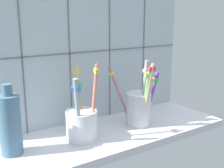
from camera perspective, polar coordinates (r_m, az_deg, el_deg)
name	(u,v)px	position (r cm, az deg, el deg)	size (l,w,h in cm)	color
counter_slab	(112,135)	(78.65, 0.00, -9.90)	(64.00, 22.00, 2.00)	silver
tile_wall_back	(89,50)	(82.89, -4.61, 6.75)	(64.00, 2.20, 45.00)	#B2C1CC
toothbrush_cup_left	(82,122)	(72.46, -5.94, -7.43)	(7.94, 11.66, 19.01)	silver
toothbrush_cup_right	(139,106)	(81.03, 5.42, -4.32)	(11.70, 12.94, 18.50)	silver
ceramic_vase	(10,124)	(67.73, -19.40, -7.40)	(4.84, 4.84, 16.01)	slate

